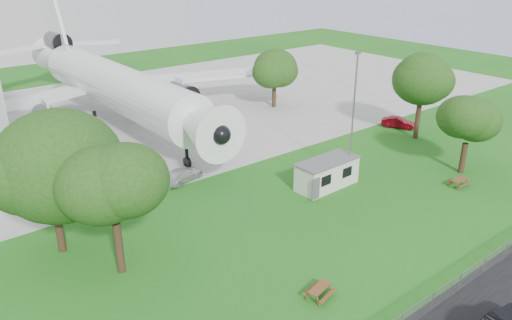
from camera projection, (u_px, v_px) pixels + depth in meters
ground at (337, 235)px, 38.04m from camera, size 160.00×160.00×0.00m
concrete_apron at (123, 116)px, 65.45m from camera, size 120.00×46.00×0.03m
airliner at (111, 83)px, 60.73m from camera, size 46.36×47.73×17.69m
site_cabin at (327, 173)px, 45.45m from camera, size 6.79×2.87×2.62m
picnic_west at (319, 297)px, 31.18m from camera, size 2.10×1.88×0.76m
picnic_east at (458, 186)px, 45.92m from camera, size 1.88×1.60×0.76m
fence at (449, 297)px, 31.18m from camera, size 58.00×0.04×1.30m
lamp_mast at (353, 120)px, 44.92m from camera, size 0.16×0.16×12.00m
tree_west_big at (49, 173)px, 33.70m from camera, size 8.81×8.81×10.56m
tree_west_small at (112, 187)px, 31.32m from camera, size 6.44×6.44×9.55m
tree_east_front at (469, 122)px, 46.86m from camera, size 6.16×6.16×8.32m
tree_east_back at (423, 79)px, 55.22m from camera, size 7.13×7.13×10.55m
tree_far_apron at (274, 69)px, 67.51m from camera, size 6.75×6.75×8.75m
car_ne_sedan at (398, 123)px, 61.07m from camera, size 2.99×4.13×1.30m
car_apron_van at (182, 175)px, 46.73m from camera, size 4.75×2.79×1.29m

